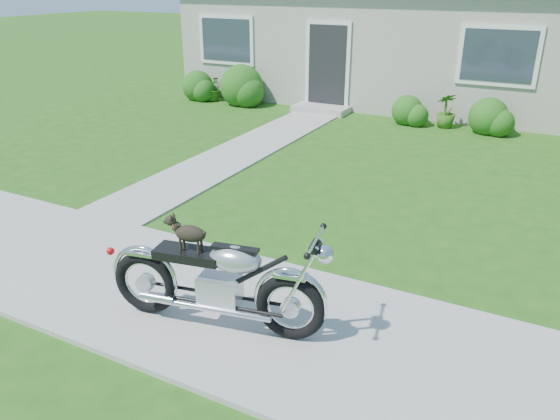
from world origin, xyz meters
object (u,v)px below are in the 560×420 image
Objects in this scene: house at (421,17)px; motorcycle_with_dog at (219,281)px; potted_plant_right at (446,111)px; potted_plant_left at (214,88)px.

motorcycle_with_dog is at bearing -83.63° from house.
potted_plant_right is (1.62, -3.44, -1.77)m from house.
potted_plant_right is (6.31, 0.00, 0.04)m from potted_plant_left.
house is 5.71× the size of motorcycle_with_dog.
house is at bearing 85.66° from motorcycle_with_dog.
potted_plant_right is at bearing -64.75° from house.
house reaches higher than motorcycle_with_dog.
potted_plant_left is at bearing -143.67° from house.
house is at bearing 115.25° from potted_plant_right.
house is 4.20m from potted_plant_right.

